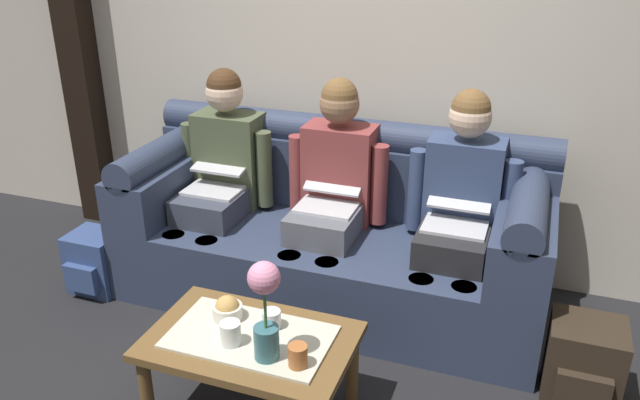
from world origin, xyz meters
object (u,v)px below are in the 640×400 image
flower_vase (265,305)px  backpack_right (583,364)px  couch (333,234)px  person_left (221,171)px  backpack_left (96,262)px  cup_near_left (231,333)px  cup_far_center (271,319)px  snack_bowl (227,309)px  person_right (459,204)px  cup_near_right (298,356)px  coffee_table (251,348)px  person_middle (333,186)px

flower_vase → backpack_right: 1.45m
couch → person_left: (-0.67, -0.00, 0.29)m
backpack_left → backpack_right: 2.60m
cup_near_left → cup_far_center: 0.19m
snack_bowl → backpack_left: 1.29m
backpack_right → cup_near_left: bearing=-154.7°
person_left → person_right: bearing=0.0°
cup_far_center → cup_near_left: bearing=-124.4°
cup_near_right → backpack_left: size_ratio=0.26×
couch → backpack_left: (-1.28, -0.43, -0.20)m
person_left → snack_bowl: size_ratio=9.52×
cup_near_right → cup_far_center: (-0.20, 0.19, -0.01)m
person_right → coffee_table: (-0.67, -1.05, -0.31)m
snack_bowl → backpack_left: size_ratio=0.37×
flower_vase → cup_near_right: size_ratio=4.66×
person_middle → backpack_right: person_middle is taller
cup_near_right → coffee_table: bearing=156.8°
cup_near_right → person_right: bearing=70.2°
flower_vase → snack_bowl: 0.38m
person_right → cup_near_right: bearing=-109.8°
cup_far_center → backpack_left: bearing=158.2°
person_right → coffee_table: person_right is taller
snack_bowl → cup_far_center: bearing=0.5°
cup_near_right → cup_far_center: size_ratio=1.12×
couch → cup_far_center: 0.97m
person_right → backpack_left: person_right is taller
flower_vase → backpack_right: (1.20, 0.68, -0.46)m
couch → person_left: size_ratio=1.86×
couch → cup_near_left: (-0.05, -1.12, 0.09)m
coffee_table → snack_bowl: (-0.14, 0.08, 0.11)m
person_left → cup_far_center: size_ratio=15.25×
coffee_table → cup_near_left: size_ratio=8.78×
person_middle → cup_near_right: (0.26, -1.16, -0.20)m
coffee_table → cup_near_left: bearing=-123.7°
person_left → person_right: (1.34, 0.00, -0.00)m
coffee_table → cup_near_right: bearing=-23.2°
person_middle → cup_near_left: person_middle is taller
coffee_table → cup_far_center: cup_far_center is taller
person_left → backpack_right: size_ratio=3.17×
couch → cup_near_right: size_ratio=25.30×
cup_near_right → cup_near_left: bearing=173.0°
person_middle → flower_vase: bearing=-83.9°
person_right → coffee_table: size_ratio=1.44×
flower_vase → cup_near_right: bearing=-3.0°
backpack_right → couch: bearing=160.2°
person_left → person_middle: bearing=0.0°
couch → backpack_right: bearing=-19.8°
person_right → couch: bearing=179.7°
person_left → person_right: same height
person_right → cup_near_left: size_ratio=12.63×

